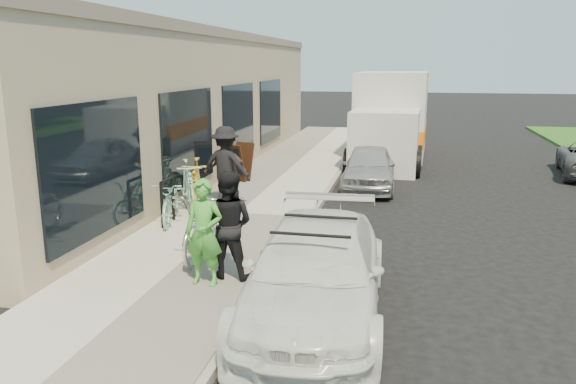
{
  "coord_description": "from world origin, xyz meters",
  "views": [
    {
      "loc": [
        1.49,
        -8.21,
        3.29
      ],
      "look_at": [
        -0.55,
        1.33,
        1.05
      ],
      "focal_mm": 35.0,
      "sensor_mm": 36.0,
      "label": 1
    }
  ],
  "objects_px": {
    "man_standing": "(228,224)",
    "sandwich_board": "(238,162)",
    "cruiser_bike_b": "(171,201)",
    "bystander_b": "(228,171)",
    "tandem_bike": "(208,222)",
    "sedan_white": "(316,272)",
    "sedan_silver": "(369,167)",
    "cruiser_bike_c": "(196,184)",
    "bike_rack": "(167,197)",
    "bystander_a": "(226,166)",
    "moving_truck": "(391,122)",
    "woman_rider": "(204,232)",
    "cruiser_bike_a": "(188,186)"
  },
  "relations": [
    {
      "from": "man_standing",
      "to": "sandwich_board",
      "type": "bearing_deg",
      "value": -70.39
    },
    {
      "from": "cruiser_bike_b",
      "to": "bystander_b",
      "type": "xyz_separation_m",
      "value": [
        0.63,
        1.8,
        0.3
      ]
    },
    {
      "from": "tandem_bike",
      "to": "cruiser_bike_b",
      "type": "height_order",
      "value": "tandem_bike"
    },
    {
      "from": "sedan_white",
      "to": "tandem_bike",
      "type": "distance_m",
      "value": 2.71
    },
    {
      "from": "sedan_silver",
      "to": "cruiser_bike_c",
      "type": "relative_size",
      "value": 1.85
    },
    {
      "from": "tandem_bike",
      "to": "cruiser_bike_b",
      "type": "xyz_separation_m",
      "value": [
        -1.41,
        1.7,
        -0.13
      ]
    },
    {
      "from": "bike_rack",
      "to": "sandwich_board",
      "type": "relative_size",
      "value": 0.91
    },
    {
      "from": "man_standing",
      "to": "bystander_a",
      "type": "bearing_deg",
      "value": -67.47
    },
    {
      "from": "man_standing",
      "to": "bystander_b",
      "type": "height_order",
      "value": "man_standing"
    },
    {
      "from": "man_standing",
      "to": "cruiser_bike_c",
      "type": "relative_size",
      "value": 0.89
    },
    {
      "from": "bystander_b",
      "to": "man_standing",
      "type": "bearing_deg",
      "value": -75.66
    },
    {
      "from": "sedan_white",
      "to": "moving_truck",
      "type": "bearing_deg",
      "value": 84.63
    },
    {
      "from": "cruiser_bike_c",
      "to": "bike_rack",
      "type": "bearing_deg",
      "value": -112.3
    },
    {
      "from": "bystander_b",
      "to": "tandem_bike",
      "type": "bearing_deg",
      "value": -81.04
    },
    {
      "from": "cruiser_bike_b",
      "to": "cruiser_bike_c",
      "type": "bearing_deg",
      "value": 69.69
    },
    {
      "from": "tandem_bike",
      "to": "bystander_a",
      "type": "relative_size",
      "value": 1.2
    },
    {
      "from": "man_standing",
      "to": "bike_rack",
      "type": "bearing_deg",
      "value": -46.15
    },
    {
      "from": "cruiser_bike_c",
      "to": "sandwich_board",
      "type": "bearing_deg",
      "value": 73.44
    },
    {
      "from": "man_standing",
      "to": "tandem_bike",
      "type": "bearing_deg",
      "value": -50.74
    },
    {
      "from": "moving_truck",
      "to": "woman_rider",
      "type": "bearing_deg",
      "value": -97.7
    },
    {
      "from": "cruiser_bike_a",
      "to": "cruiser_bike_c",
      "type": "distance_m",
      "value": 0.24
    },
    {
      "from": "cruiser_bike_b",
      "to": "cruiser_bike_a",
      "type": "bearing_deg",
      "value": 75.44
    },
    {
      "from": "sedan_white",
      "to": "moving_truck",
      "type": "height_order",
      "value": "moving_truck"
    },
    {
      "from": "woman_rider",
      "to": "moving_truck",
      "type": "bearing_deg",
      "value": 83.03
    },
    {
      "from": "sedan_white",
      "to": "man_standing",
      "type": "xyz_separation_m",
      "value": [
        -1.45,
        0.8,
        0.34
      ]
    },
    {
      "from": "cruiser_bike_c",
      "to": "cruiser_bike_b",
      "type": "bearing_deg",
      "value": -112.46
    },
    {
      "from": "sedan_white",
      "to": "sedan_silver",
      "type": "bearing_deg",
      "value": 86.05
    },
    {
      "from": "bike_rack",
      "to": "man_standing",
      "type": "relative_size",
      "value": 0.57
    },
    {
      "from": "moving_truck",
      "to": "man_standing",
      "type": "distance_m",
      "value": 12.23
    },
    {
      "from": "cruiser_bike_c",
      "to": "bystander_b",
      "type": "xyz_separation_m",
      "value": [
        0.51,
        0.7,
        0.18
      ]
    },
    {
      "from": "bike_rack",
      "to": "moving_truck",
      "type": "distance_m",
      "value": 10.43
    },
    {
      "from": "moving_truck",
      "to": "bystander_a",
      "type": "distance_m",
      "value": 8.5
    },
    {
      "from": "sandwich_board",
      "to": "bystander_a",
      "type": "height_order",
      "value": "bystander_a"
    },
    {
      "from": "bike_rack",
      "to": "cruiser_bike_a",
      "type": "xyz_separation_m",
      "value": [
        0.02,
        1.03,
        -0.01
      ]
    },
    {
      "from": "sedan_white",
      "to": "cruiser_bike_a",
      "type": "bearing_deg",
      "value": 126.08
    },
    {
      "from": "sedan_silver",
      "to": "bystander_a",
      "type": "relative_size",
      "value": 1.9
    },
    {
      "from": "tandem_bike",
      "to": "bystander_b",
      "type": "distance_m",
      "value": 3.59
    },
    {
      "from": "bike_rack",
      "to": "bystander_b",
      "type": "bearing_deg",
      "value": 71.77
    },
    {
      "from": "bike_rack",
      "to": "cruiser_bike_c",
      "type": "distance_m",
      "value": 1.25
    },
    {
      "from": "tandem_bike",
      "to": "woman_rider",
      "type": "bearing_deg",
      "value": -72.81
    },
    {
      "from": "sandwich_board",
      "to": "bystander_a",
      "type": "xyz_separation_m",
      "value": [
        0.48,
        -2.55,
        0.37
      ]
    },
    {
      "from": "moving_truck",
      "to": "woman_rider",
      "type": "height_order",
      "value": "moving_truck"
    },
    {
      "from": "cruiser_bike_b",
      "to": "cruiser_bike_c",
      "type": "xyz_separation_m",
      "value": [
        0.12,
        1.1,
        0.12
      ]
    },
    {
      "from": "cruiser_bike_a",
      "to": "moving_truck",
      "type": "bearing_deg",
      "value": 35.98
    },
    {
      "from": "sandwich_board",
      "to": "woman_rider",
      "type": "relative_size",
      "value": 0.66
    },
    {
      "from": "tandem_bike",
      "to": "cruiser_bike_a",
      "type": "distance_m",
      "value": 2.95
    },
    {
      "from": "tandem_bike",
      "to": "cruiser_bike_a",
      "type": "height_order",
      "value": "tandem_bike"
    },
    {
      "from": "sandwich_board",
      "to": "bystander_b",
      "type": "height_order",
      "value": "bystander_b"
    },
    {
      "from": "sedan_white",
      "to": "cruiser_bike_b",
      "type": "xyz_separation_m",
      "value": [
        -3.51,
        3.41,
        -0.05
      ]
    },
    {
      "from": "sedan_silver",
      "to": "cruiser_bike_b",
      "type": "height_order",
      "value": "sedan_silver"
    }
  ]
}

